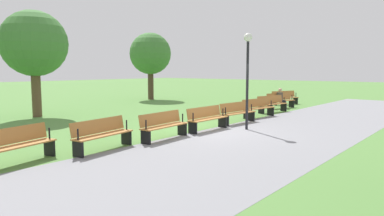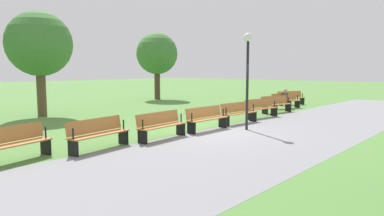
{
  "view_description": "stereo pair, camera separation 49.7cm",
  "coord_description": "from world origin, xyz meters",
  "views": [
    {
      "loc": [
        10.4,
        7.82,
        2.29
      ],
      "look_at": [
        0.0,
        -0.8,
        0.8
      ],
      "focal_mm": 32.64,
      "sensor_mm": 36.0,
      "label": 1
    },
    {
      "loc": [
        10.07,
        8.2,
        2.29
      ],
      "look_at": [
        0.0,
        -0.8,
        0.8
      ],
      "focal_mm": 32.64,
      "sensor_mm": 36.0,
      "label": 2
    }
  ],
  "objects": [
    {
      "name": "tree_3",
      "position": [
        2.23,
        -8.75,
        3.5
      ],
      "size": [
        3.14,
        3.14,
        5.1
      ],
      "color": "brown",
      "rests_on": "ground"
    },
    {
      "name": "bench_0",
      "position": [
        -11.07,
        -2.06,
        0.48
      ],
      "size": [
        2.02,
        1.14,
        0.89
      ],
      "rotation": [
        0.0,
        0.0,
        -0.36
      ],
      "color": "#B27538",
      "rests_on": "ground"
    },
    {
      "name": "ground_plane",
      "position": [
        0.0,
        0.0,
        0.0
      ],
      "size": [
        120.0,
        120.0,
        0.0
      ],
      "primitive_type": "plane",
      "color": "#54843D"
    },
    {
      "name": "bench_4",
      "position": [
        -2.26,
        -0.15,
        0.48
      ],
      "size": [
        2.01,
        0.61,
        0.89
      ],
      "rotation": [
        0.0,
        0.0,
        -0.07
      ],
      "color": "#B27538",
      "rests_on": "ground"
    },
    {
      "name": "bench_3",
      "position": [
        -4.51,
        -0.39,
        0.48
      ],
      "size": [
        2.03,
        0.75,
        0.89
      ],
      "rotation": [
        0.0,
        0.0,
        -0.14
      ],
      "color": "#B27538",
      "rests_on": "ground"
    },
    {
      "name": "bench_1",
      "position": [
        -8.92,
        -1.35,
        0.48
      ],
      "size": [
        2.03,
        1.01,
        0.89
      ],
      "rotation": [
        0.0,
        0.0,
        -0.29
      ],
      "color": "#B27538",
      "rests_on": "ground"
    },
    {
      "name": "bench_6",
      "position": [
        2.26,
        -0.15,
        0.48
      ],
      "size": [
        2.01,
        0.61,
        0.89
      ],
      "rotation": [
        0.0,
        0.0,
        0.07
      ],
      "color": "#B27538",
      "rests_on": "ground"
    },
    {
      "name": "path_paving",
      "position": [
        0.0,
        2.39,
        0.0
      ],
      "size": [
        36.82,
        5.17,
        0.01
      ],
      "primitive_type": "cube",
      "color": "gray",
      "rests_on": "ground"
    },
    {
      "name": "tree_0",
      "position": [
        -8.22,
        -11.75,
        3.47
      ],
      "size": [
        3.14,
        3.14,
        5.08
      ],
      "color": "#4C3828",
      "rests_on": "ground"
    },
    {
      "name": "lamp_post",
      "position": [
        -1.13,
        0.99,
        2.57
      ],
      "size": [
        0.32,
        0.32,
        3.65
      ],
      "color": "black",
      "rests_on": "ground"
    },
    {
      "name": "bench_5",
      "position": [
        0.0,
        -0.07,
        0.48
      ],
      "size": [
        1.98,
        0.47,
        0.89
      ],
      "color": "#B27538",
      "rests_on": "ground"
    },
    {
      "name": "bench_7",
      "position": [
        4.51,
        -0.39,
        0.48
      ],
      "size": [
        2.03,
        0.75,
        0.89
      ],
      "rotation": [
        0.0,
        0.0,
        0.14
      ],
      "color": "#B27538",
      "rests_on": "ground"
    },
    {
      "name": "person_seated",
      "position": [
        -8.77,
        -1.24,
        0.64
      ],
      "size": [
        0.44,
        0.58,
        1.2
      ],
      "rotation": [
        0.0,
        0.0,
        -0.29
      ],
      "color": "#4C4238",
      "rests_on": "ground"
    },
    {
      "name": "bench_8",
      "position": [
        6.73,
        -0.79,
        0.48
      ],
      "size": [
        2.03,
        0.88,
        0.89
      ],
      "rotation": [
        0.0,
        0.0,
        0.21
      ],
      "color": "#B27538",
      "rests_on": "ground"
    },
    {
      "name": "bench_2",
      "position": [
        -6.73,
        -0.79,
        0.48
      ],
      "size": [
        2.03,
        0.88,
        0.89
      ],
      "rotation": [
        0.0,
        0.0,
        -0.21
      ],
      "color": "#B27538",
      "rests_on": "ground"
    }
  ]
}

